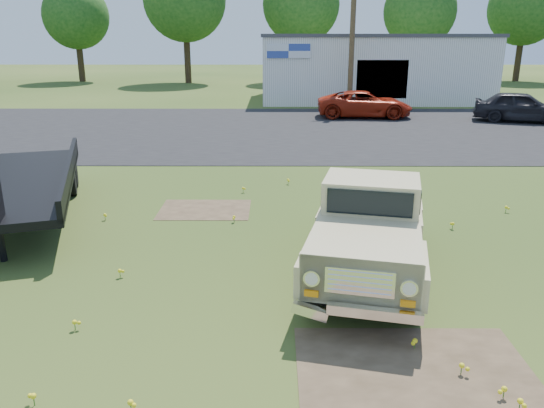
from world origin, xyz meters
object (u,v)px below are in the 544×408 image
at_px(vintage_pickup_truck, 369,226).
at_px(flatbed_trailer, 17,177).
at_px(dark_sedan, 521,107).
at_px(red_pickup, 365,104).

bearing_deg(vintage_pickup_truck, flatbed_trailer, 171.15).
distance_m(vintage_pickup_truck, dark_sedan, 20.19).
relative_size(red_pickup, dark_sedan, 1.11).
bearing_deg(flatbed_trailer, red_pickup, 38.87).
relative_size(vintage_pickup_truck, dark_sedan, 1.13).
bearing_deg(dark_sedan, flatbed_trailer, 147.27).
bearing_deg(dark_sedan, red_pickup, 97.29).
bearing_deg(flatbed_trailer, dark_sedan, 21.23).
height_order(vintage_pickup_truck, flatbed_trailer, flatbed_trailer).
distance_m(vintage_pickup_truck, red_pickup, 19.06).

